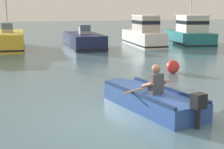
# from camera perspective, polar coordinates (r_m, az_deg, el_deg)

# --- Properties ---
(ground_plane) EXTENTS (120.00, 120.00, 0.00)m
(ground_plane) POSITION_cam_1_polar(r_m,az_deg,el_deg) (7.90, 2.23, -7.59)
(ground_plane) COLOR slate
(rowboat_with_person) EXTENTS (1.82, 3.71, 1.19)m
(rowboat_with_person) POSITION_cam_1_polar(r_m,az_deg,el_deg) (8.69, 6.53, -4.15)
(rowboat_with_person) COLOR #2D519E
(rowboat_with_person) RESTS_ON ground
(moored_boat_yellow) EXTENTS (2.14, 5.48, 4.30)m
(moored_boat_yellow) POSITION_cam_1_polar(r_m,az_deg,el_deg) (22.12, -17.26, 5.52)
(moored_boat_yellow) COLOR gold
(moored_boat_yellow) RESTS_ON ground
(moored_boat_navy) EXTENTS (1.96, 4.89, 1.51)m
(moored_boat_navy) POSITION_cam_1_polar(r_m,az_deg,el_deg) (21.81, -4.88, 5.70)
(moored_boat_navy) COLOR #19234C
(moored_boat_navy) RESTS_ON ground
(moored_boat_white) EXTENTS (1.85, 5.28, 2.09)m
(moored_boat_white) POSITION_cam_1_polar(r_m,az_deg,el_deg) (23.15, 5.42, 6.84)
(moored_boat_white) COLOR white
(moored_boat_white) RESTS_ON ground
(moored_boat_teal) EXTENTS (2.71, 5.06, 4.82)m
(moored_boat_teal) POSITION_cam_1_polar(r_m,az_deg,el_deg) (24.29, 13.14, 6.79)
(moored_boat_teal) COLOR #1E727A
(moored_boat_teal) RESTS_ON ground
(mooring_buoy) EXTENTS (0.53, 0.53, 0.53)m
(mooring_buoy) POSITION_cam_1_polar(r_m,az_deg,el_deg) (13.48, 10.34, 1.33)
(mooring_buoy) COLOR red
(mooring_buoy) RESTS_ON ground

